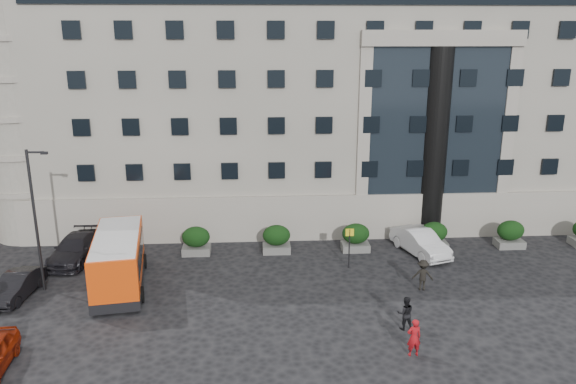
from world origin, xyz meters
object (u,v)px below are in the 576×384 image
white_taxi (420,242)px  pedestrian_b (405,313)px  bus_stop_sign (349,241)px  minibus (118,259)px  parked_car_c (75,249)px  hedge_a (196,240)px  hedge_e (510,234)px  street_lamp (36,216)px  pedestrian_c (423,275)px  hedge_b (277,239)px  parked_car_b (17,286)px  pedestrian_a (414,338)px  hedge_c (356,237)px  parked_car_d (102,218)px  red_truck (17,209)px  hedge_d (434,235)px

white_taxi → pedestrian_b: (-3.45, -9.41, 0.05)m
bus_stop_sign → minibus: 13.46m
parked_car_c → pedestrian_b: bearing=-23.3°
hedge_a → hedge_e: (20.80, 0.00, 0.00)m
street_lamp → pedestrian_c: (21.05, -1.22, -3.48)m
hedge_b → parked_car_b: bearing=-158.4°
minibus → pedestrian_a: size_ratio=4.24×
white_taxi → pedestrian_a: 12.27m
hedge_c → parked_car_d: bearing=161.8°
street_lamp → red_truck: street_lamp is taller
parked_car_b → pedestrian_b: bearing=-6.0°
hedge_e → parked_car_c: 28.31m
hedge_e → pedestrian_c: size_ratio=1.03×
red_truck → pedestrian_b: red_truck is taller
hedge_a → pedestrian_a: size_ratio=1.03×
red_truck → pedestrian_c: 29.11m
hedge_c → pedestrian_a: size_ratio=1.03×
parked_car_c → white_taxi: size_ratio=1.10×
bus_stop_sign → pedestrian_b: bearing=-78.4°
minibus → hedge_e: bearing=1.9°
minibus → parked_car_b: 5.46m
parked_car_d → pedestrian_b: 24.55m
minibus → parked_car_d: bearing=100.5°
pedestrian_a → pedestrian_b: (0.22, 2.30, -0.04)m
parked_car_c → parked_car_b: bearing=-103.4°
street_lamp → parked_car_d: size_ratio=1.79×
hedge_c → parked_car_c: (-17.90, -0.61, -0.15)m
minibus → parked_car_d: 11.16m
hedge_a → street_lamp: street_lamp is taller
bus_stop_sign → hedge_a: bearing=163.6°
minibus → parked_car_c: bearing=123.9°
hedge_e → parked_car_b: 30.43m
parked_car_d → pedestrian_c: pedestrian_c is taller
hedge_a → red_truck: size_ratio=0.34×
pedestrian_b → parked_car_d: bearing=-37.0°
hedge_d → red_truck: bearing=168.8°
hedge_a → parked_car_b: hedge_a is taller
pedestrian_a → hedge_e: bearing=-134.8°
hedge_d → hedge_a: bearing=180.0°
hedge_b → pedestrian_a: bearing=-65.9°
hedge_b → bus_stop_sign: 5.19m
red_truck → bus_stop_sign: bearing=-19.2°
bus_stop_sign → parked_car_b: bearing=-171.2°
hedge_d → red_truck: 29.66m
hedge_d → bus_stop_sign: 6.76m
hedge_c → pedestrian_c: 6.60m
hedge_b → parked_car_b: 15.38m
hedge_a → bus_stop_sign: (9.50, -2.80, 0.80)m
pedestrian_a → hedge_d: bearing=-117.2°
hedge_a → pedestrian_b: hedge_a is taller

